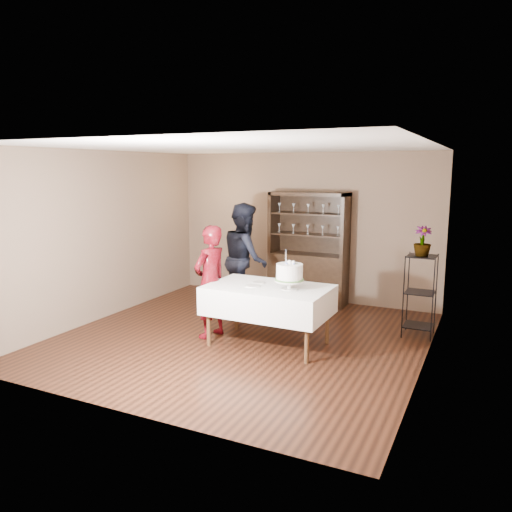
# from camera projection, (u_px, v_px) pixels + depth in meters

# --- Properties ---
(floor) EXTENTS (5.00, 5.00, 0.00)m
(floor) POSITION_uv_depth(u_px,v_px,m) (242.00, 338.00, 7.20)
(floor) COLOR black
(floor) RESTS_ON ground
(ceiling) EXTENTS (5.00, 5.00, 0.00)m
(ceiling) POSITION_uv_depth(u_px,v_px,m) (241.00, 147.00, 6.73)
(ceiling) COLOR white
(ceiling) RESTS_ON back_wall
(back_wall) EXTENTS (5.00, 0.02, 2.70)m
(back_wall) POSITION_uv_depth(u_px,v_px,m) (303.00, 227.00, 9.19)
(back_wall) COLOR brown
(back_wall) RESTS_ON floor
(wall_left) EXTENTS (0.02, 5.00, 2.70)m
(wall_left) POSITION_uv_depth(u_px,v_px,m) (103.00, 235.00, 8.03)
(wall_left) COLOR brown
(wall_left) RESTS_ON floor
(wall_right) EXTENTS (0.02, 5.00, 2.70)m
(wall_right) POSITION_uv_depth(u_px,v_px,m) (429.00, 259.00, 5.91)
(wall_right) COLOR brown
(wall_right) RESTS_ON floor
(china_hutch) EXTENTS (1.40, 0.48, 2.00)m
(china_hutch) POSITION_uv_depth(u_px,v_px,m) (308.00, 266.00, 9.00)
(china_hutch) COLOR black
(china_hutch) RESTS_ON floor
(plant_etagere) EXTENTS (0.42, 0.42, 1.20)m
(plant_etagere) POSITION_uv_depth(u_px,v_px,m) (420.00, 292.00, 7.19)
(plant_etagere) COLOR black
(plant_etagere) RESTS_ON floor
(cake_table) EXTENTS (1.67, 1.04, 0.83)m
(cake_table) POSITION_uv_depth(u_px,v_px,m) (268.00, 300.00, 6.82)
(cake_table) COLOR white
(cake_table) RESTS_ON floor
(woman) EXTENTS (0.51, 0.67, 1.63)m
(woman) POSITION_uv_depth(u_px,v_px,m) (210.00, 282.00, 7.14)
(woman) COLOR #3D0505
(woman) RESTS_ON floor
(man) EXTENTS (1.08, 1.14, 1.86)m
(man) POSITION_uv_depth(u_px,v_px,m) (245.00, 258.00, 8.33)
(man) COLOR black
(man) RESTS_ON floor
(cake) EXTENTS (0.42, 0.42, 0.54)m
(cake) POSITION_uv_depth(u_px,v_px,m) (289.00, 273.00, 6.57)
(cake) COLOR white
(cake) RESTS_ON cake_table
(plate_near) EXTENTS (0.23, 0.23, 0.01)m
(plate_near) POSITION_uv_depth(u_px,v_px,m) (253.00, 286.00, 6.77)
(plate_near) COLOR white
(plate_near) RESTS_ON cake_table
(plate_far) EXTENTS (0.19, 0.19, 0.01)m
(plate_far) POSITION_uv_depth(u_px,v_px,m) (259.00, 282.00, 6.97)
(plate_far) COLOR white
(plate_far) RESTS_ON cake_table
(potted_plant) EXTENTS (0.29, 0.29, 0.43)m
(potted_plant) POSITION_uv_depth(u_px,v_px,m) (422.00, 241.00, 7.02)
(potted_plant) COLOR #467437
(potted_plant) RESTS_ON plant_etagere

